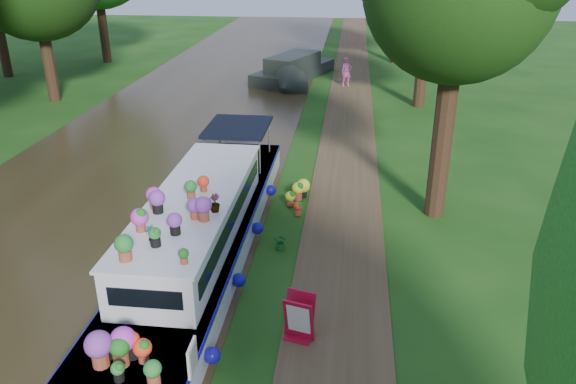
{
  "coord_description": "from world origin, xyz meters",
  "views": [
    {
      "loc": [
        1.26,
        -12.06,
        7.19
      ],
      "look_at": [
        -0.26,
        1.16,
        1.3
      ],
      "focal_mm": 35.0,
      "sensor_mm": 36.0,
      "label": 1
    }
  ],
  "objects_px": {
    "second_boat": "(293,70)",
    "pedestrian_pink": "(346,72)",
    "sandwich_board": "(299,319)",
    "plant_boat": "(197,234)"
  },
  "relations": [
    {
      "from": "plant_boat",
      "to": "pedestrian_pink",
      "type": "bearing_deg",
      "value": 80.59
    },
    {
      "from": "sandwich_board",
      "to": "plant_boat",
      "type": "bearing_deg",
      "value": 151.95
    },
    {
      "from": "plant_boat",
      "to": "pedestrian_pink",
      "type": "xyz_separation_m",
      "value": [
        3.18,
        19.22,
        -0.05
      ]
    },
    {
      "from": "plant_boat",
      "to": "sandwich_board",
      "type": "relative_size",
      "value": 14.17
    },
    {
      "from": "pedestrian_pink",
      "to": "second_boat",
      "type": "bearing_deg",
      "value": 142.94
    },
    {
      "from": "sandwich_board",
      "to": "pedestrian_pink",
      "type": "relative_size",
      "value": 0.62
    },
    {
      "from": "second_boat",
      "to": "sandwich_board",
      "type": "bearing_deg",
      "value": -61.23
    },
    {
      "from": "second_boat",
      "to": "pedestrian_pink",
      "type": "height_order",
      "value": "pedestrian_pink"
    },
    {
      "from": "sandwich_board",
      "to": "pedestrian_pink",
      "type": "bearing_deg",
      "value": 103.78
    },
    {
      "from": "plant_boat",
      "to": "sandwich_board",
      "type": "xyz_separation_m",
      "value": [
        2.7,
        -2.53,
        -0.39
      ]
    }
  ]
}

